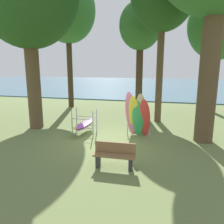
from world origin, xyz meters
name	(u,v)px	position (x,y,z in m)	size (l,w,h in m)	color
ground_plane	(107,141)	(0.00, 0.00, 0.00)	(80.00, 80.00, 0.00)	olive
lake_water	(151,85)	(0.00, 29.22, 0.05)	(80.00, 36.00, 0.10)	#477084
tree_mid_behind	(140,27)	(0.50, 7.51, 6.09)	(3.07, 3.07, 7.99)	#42301E
tree_far_left_back	(68,11)	(-5.09, 7.42, 7.45)	(4.28, 4.28, 9.97)	#42301E
tree_deep_back	(220,24)	(5.85, 7.94, 6.15)	(4.26, 4.26, 8.63)	#42301E
leaning_board_pile	(138,117)	(1.28, 0.76, 1.03)	(1.27, 0.93, 2.26)	pink
board_storage_rack	(85,124)	(-1.42, 0.85, 0.47)	(1.15, 2.13, 1.25)	#9EA0A5
park_bench	(114,155)	(0.93, -2.51, 0.45)	(1.41, 0.44, 0.85)	#2D2D33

